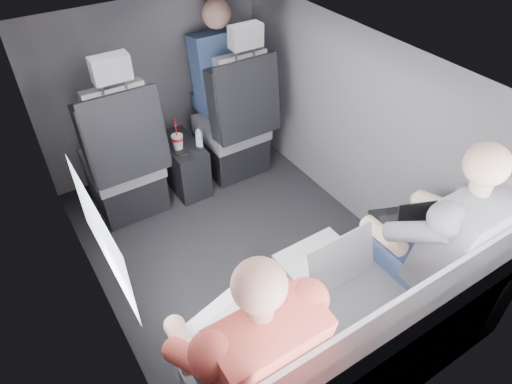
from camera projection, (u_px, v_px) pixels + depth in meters
floor at (243, 253)px, 3.09m from camera, size 2.60×2.60×0.00m
ceiling at (238, 65)px, 2.23m from camera, size 2.60×2.60×0.00m
panel_left at (88, 233)px, 2.29m from camera, size 0.02×2.60×1.35m
panel_right at (356, 130)px, 3.04m from camera, size 0.02×2.60×1.35m
panel_front at (153, 88)px, 3.51m from camera, size 1.80×0.02×1.35m
panel_back at (410, 340)px, 1.82m from camera, size 1.80×0.02×1.35m
side_window at (101, 235)px, 1.96m from camera, size 0.02×0.75×0.42m
seatbelt at (246, 90)px, 3.20m from camera, size 0.35×0.11×0.59m
front_seat_left at (125, 165)px, 3.19m from camera, size 0.52×0.58×1.26m
front_seat_right at (235, 128)px, 3.57m from camera, size 0.52×0.58×1.26m
center_console at (183, 165)px, 3.54m from camera, size 0.24×0.48×0.41m
rear_bench at (356, 346)px, 2.21m from camera, size 1.60×0.57×0.92m
soda_cup at (178, 142)px, 3.31m from camera, size 0.09×0.09×0.26m
water_bottle at (199, 139)px, 3.33m from camera, size 0.05×0.05×0.14m
laptop_white at (230, 328)px, 1.91m from camera, size 0.38×0.38×0.25m
laptop_silver at (326, 258)px, 2.21m from camera, size 0.38×0.33×0.27m
laptop_black at (410, 221)px, 2.42m from camera, size 0.36×0.38×0.22m
passenger_rear_left at (245, 352)px, 1.82m from camera, size 0.52×0.64×1.25m
passenger_rear_right at (435, 241)px, 2.28m from camera, size 0.54×0.65×1.28m
passenger_front_right at (220, 73)px, 3.52m from camera, size 0.42×0.42×0.88m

